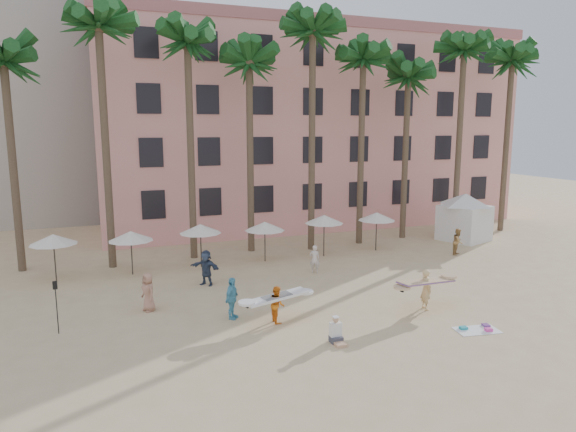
% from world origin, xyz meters
% --- Properties ---
extents(ground, '(120.00, 120.00, 0.00)m').
position_xyz_m(ground, '(0.00, 0.00, 0.00)').
color(ground, '#D1B789').
rests_on(ground, ground).
extents(pink_hotel, '(35.00, 14.00, 16.00)m').
position_xyz_m(pink_hotel, '(7.00, 26.00, 8.00)').
color(pink_hotel, pink).
rests_on(pink_hotel, ground).
extents(palm_row, '(44.40, 5.40, 16.30)m').
position_xyz_m(palm_row, '(0.51, 15.00, 12.97)').
color(palm_row, brown).
rests_on(palm_row, ground).
extents(umbrella_row, '(22.50, 2.70, 2.73)m').
position_xyz_m(umbrella_row, '(-3.00, 12.50, 2.33)').
color(umbrella_row, '#332B23').
rests_on(umbrella_row, ground).
extents(cabana, '(5.69, 5.69, 3.50)m').
position_xyz_m(cabana, '(14.75, 13.09, 2.07)').
color(cabana, white).
rests_on(cabana, ground).
extents(beach_towel, '(1.94, 1.28, 0.14)m').
position_xyz_m(beach_towel, '(3.81, -1.15, 0.03)').
color(beach_towel, white).
rests_on(beach_towel, ground).
extents(carrier_yellow, '(3.21, 1.41, 1.90)m').
position_xyz_m(carrier_yellow, '(3.26, 1.72, 1.06)').
color(carrier_yellow, '#DAB57A').
rests_on(carrier_yellow, ground).
extents(carrier_white, '(2.93, 1.21, 1.59)m').
position_xyz_m(carrier_white, '(-3.69, 2.66, 0.87)').
color(carrier_white, orange).
rests_on(carrier_white, ground).
extents(beachgoers, '(21.12, 7.01, 1.91)m').
position_xyz_m(beachgoers, '(-2.24, 7.61, 0.91)').
color(beachgoers, '#334059').
rests_on(beachgoers, ground).
extents(paddle, '(0.18, 0.04, 2.23)m').
position_xyz_m(paddle, '(-12.46, 4.60, 1.41)').
color(paddle, black).
rests_on(paddle, ground).
extents(seated_man, '(0.46, 0.80, 1.04)m').
position_xyz_m(seated_man, '(-2.24, -0.21, 0.36)').
color(seated_man, '#3F3F4C').
rests_on(seated_man, ground).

